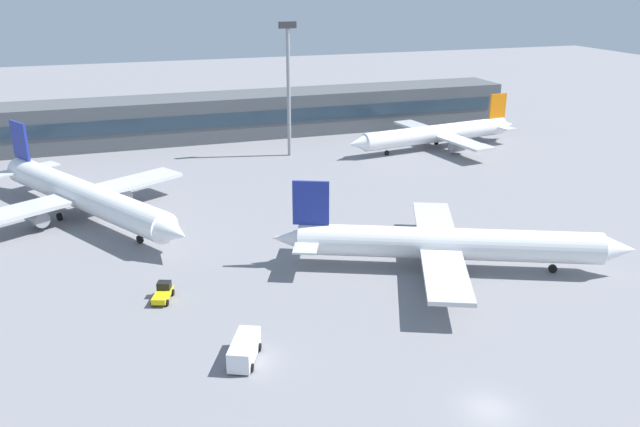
% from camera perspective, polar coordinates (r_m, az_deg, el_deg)
% --- Properties ---
extents(ground_plane, '(400.00, 400.00, 0.00)m').
position_cam_1_polar(ground_plane, '(87.91, 0.68, -1.76)').
color(ground_plane, gray).
extents(terminal_building, '(123.10, 12.13, 9.00)m').
position_cam_1_polar(terminal_building, '(142.76, -7.30, 8.55)').
color(terminal_building, '#4C5156').
rests_on(terminal_building, ground_plane).
extents(airplane_near, '(40.08, 28.83, 10.48)m').
position_cam_1_polar(airplane_near, '(77.77, 11.35, -2.64)').
color(airplane_near, white).
rests_on(airplane_near, ground_plane).
extents(airplane_mid, '(30.70, 42.18, 11.57)m').
position_cam_1_polar(airplane_mid, '(97.72, -20.00, 1.47)').
color(airplane_mid, white).
rests_on(airplane_mid, ground_plane).
extents(airplane_far, '(39.93, 28.07, 9.89)m').
position_cam_1_polar(airplane_far, '(133.06, 10.11, 6.89)').
color(airplane_far, white).
rests_on(airplane_far, ground_plane).
extents(baggage_tug_yellow, '(2.78, 3.90, 1.75)m').
position_cam_1_polar(baggage_tug_yellow, '(72.22, -13.61, -6.76)').
color(baggage_tug_yellow, yellow).
rests_on(baggage_tug_yellow, ground_plane).
extents(service_van_white, '(4.00, 5.56, 2.08)m').
position_cam_1_polar(service_van_white, '(60.17, -6.67, -11.77)').
color(service_van_white, white).
rests_on(service_van_white, ground_plane).
extents(floodlight_tower_west, '(3.20, 0.80, 25.00)m').
position_cam_1_polar(floodlight_tower_west, '(123.93, -2.79, 11.63)').
color(floodlight_tower_west, gray).
rests_on(floodlight_tower_west, ground_plane).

